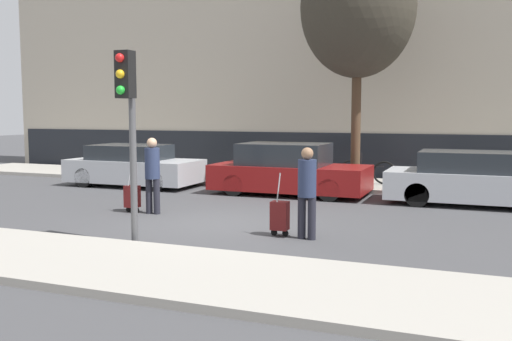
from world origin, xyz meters
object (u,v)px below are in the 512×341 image
(trolley_left, at_px, (132,197))
(pedestrian_right, at_px, (307,187))
(traffic_light, at_px, (128,107))
(bare_tree_near_crossing, at_px, (358,8))
(pedestrian_left, at_px, (152,171))
(trolley_right, at_px, (280,216))
(parked_car_0, at_px, (134,166))
(parked_car_2, at_px, (475,180))
(parked_bicycle, at_px, (367,172))
(parked_car_1, at_px, (288,171))

(trolley_left, bearing_deg, pedestrian_right, -14.85)
(traffic_light, xyz_separation_m, bare_tree_near_crossing, (2.16, 8.49, 2.94))
(pedestrian_left, distance_m, traffic_light, 3.43)
(pedestrian_right, xyz_separation_m, trolley_right, (-0.55, 0.06, -0.57))
(parked_car_0, distance_m, traffic_light, 8.48)
(trolley_right, distance_m, traffic_light, 3.41)
(parked_car_2, xyz_separation_m, pedestrian_left, (-6.85, -4.01, 0.36))
(parked_car_0, height_order, trolley_left, parked_car_0)
(parked_bicycle, bearing_deg, parked_car_1, -127.57)
(parked_car_0, bearing_deg, trolley_right, -37.92)
(parked_car_2, bearing_deg, parked_car_0, 179.59)
(traffic_light, bearing_deg, parked_bicycle, 75.61)
(trolley_right, distance_m, parked_bicycle, 7.62)
(pedestrian_left, bearing_deg, trolley_left, -179.94)
(parked_car_1, bearing_deg, traffic_light, -94.82)
(pedestrian_left, height_order, pedestrian_right, pedestrian_left)
(trolley_left, xyz_separation_m, parked_bicycle, (4.25, 6.46, 0.12))
(parked_car_2, relative_size, pedestrian_right, 2.59)
(parked_car_2, xyz_separation_m, parked_bicycle, (-3.15, 2.43, -0.15))
(parked_car_0, xyz_separation_m, parked_bicycle, (6.95, 2.36, -0.13))
(pedestrian_left, height_order, trolley_right, pedestrian_left)
(trolley_left, xyz_separation_m, bare_tree_near_crossing, (4.03, 5.67, 4.98))
(pedestrian_right, relative_size, traffic_light, 0.50)
(parked_car_1, xyz_separation_m, bare_tree_near_crossing, (1.58, 1.55, 4.67))
(trolley_left, relative_size, trolley_right, 0.97)
(parked_car_2, height_order, parked_bicycle, parked_car_2)
(parked_car_1, relative_size, traffic_light, 1.31)
(trolley_left, height_order, bare_tree_near_crossing, bare_tree_near_crossing)
(parked_car_0, bearing_deg, pedestrian_left, -51.52)
(parked_car_2, bearing_deg, bare_tree_near_crossing, 153.99)
(parked_car_0, xyz_separation_m, parked_car_1, (5.15, 0.02, 0.05))
(parked_bicycle, bearing_deg, trolley_left, -123.35)
(trolley_left, bearing_deg, traffic_light, -56.48)
(parked_car_0, bearing_deg, traffic_light, -56.59)
(parked_car_1, distance_m, parked_car_2, 4.95)
(trolley_right, relative_size, parked_bicycle, 0.68)
(bare_tree_near_crossing, bearing_deg, traffic_light, -104.30)
(parked_car_1, relative_size, parked_bicycle, 2.48)
(trolley_right, bearing_deg, bare_tree_near_crossing, 90.10)
(parked_bicycle, bearing_deg, pedestrian_left, -119.87)
(parked_car_1, distance_m, bare_tree_near_crossing, 5.17)
(parked_car_0, xyz_separation_m, trolley_left, (2.70, -4.10, -0.25))
(pedestrian_right, bearing_deg, trolley_right, -179.94)
(parked_bicycle, relative_size, bare_tree_near_crossing, 0.24)
(parked_car_0, relative_size, parked_bicycle, 2.36)
(parked_car_0, relative_size, pedestrian_right, 2.47)
(parked_car_0, distance_m, parked_car_1, 5.15)
(parked_bicycle, bearing_deg, pedestrian_right, -87.45)
(parked_car_2, relative_size, pedestrian_left, 2.51)
(parked_car_2, height_order, pedestrian_left, pedestrian_left)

